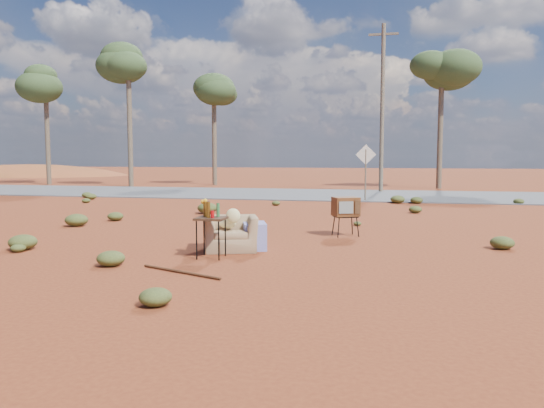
# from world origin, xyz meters

# --- Properties ---
(ground) EXTENTS (140.00, 140.00, 0.00)m
(ground) POSITION_xyz_m (0.00, 0.00, 0.00)
(ground) COLOR brown
(ground) RESTS_ON ground
(highway) EXTENTS (140.00, 7.00, 0.04)m
(highway) POSITION_xyz_m (0.00, 15.00, 0.02)
(highway) COLOR #565659
(highway) RESTS_ON ground
(dirt_mound) EXTENTS (26.00, 18.00, 2.00)m
(dirt_mound) POSITION_xyz_m (-30.00, 34.00, 0.00)
(dirt_mound) COLOR #964124
(dirt_mound) RESTS_ON ground
(armchair) EXTENTS (1.26, 1.06, 0.86)m
(armchair) POSITION_xyz_m (-0.37, 0.62, 0.40)
(armchair) COLOR #8D6E4D
(armchair) RESTS_ON ground
(tv_unit) EXTENTS (0.66, 0.60, 0.85)m
(tv_unit) POSITION_xyz_m (1.49, 2.80, 0.63)
(tv_unit) COLOR black
(tv_unit) RESTS_ON ground
(side_table) EXTENTS (0.50, 0.50, 0.99)m
(side_table) POSITION_xyz_m (-0.59, -0.17, 0.72)
(side_table) COLOR #3C2416
(side_table) RESTS_ON ground
(rusty_bar) EXTENTS (1.46, 0.65, 0.04)m
(rusty_bar) POSITION_xyz_m (-0.61, -1.45, 0.02)
(rusty_bar) COLOR #472513
(rusty_bar) RESTS_ON ground
(road_sign) EXTENTS (0.78, 0.06, 2.19)m
(road_sign) POSITION_xyz_m (1.50, 12.00, 1.50)
(road_sign) COLOR brown
(road_sign) RESTS_ON ground
(eucalyptus_far_left) EXTENTS (3.20, 3.20, 7.10)m
(eucalyptus_far_left) POSITION_xyz_m (-18.00, 20.00, 5.94)
(eucalyptus_far_left) COLOR brown
(eucalyptus_far_left) RESTS_ON ground
(eucalyptus_left) EXTENTS (3.20, 3.20, 8.10)m
(eucalyptus_left) POSITION_xyz_m (-12.00, 19.00, 6.92)
(eucalyptus_left) COLOR brown
(eucalyptus_left) RESTS_ON ground
(eucalyptus_near_left) EXTENTS (3.20, 3.20, 6.60)m
(eucalyptus_near_left) POSITION_xyz_m (-8.00, 22.00, 5.45)
(eucalyptus_near_left) COLOR brown
(eucalyptus_near_left) RESTS_ON ground
(eucalyptus_center) EXTENTS (3.20, 3.20, 7.60)m
(eucalyptus_center) POSITION_xyz_m (5.00, 21.00, 6.43)
(eucalyptus_center) COLOR brown
(eucalyptus_center) RESTS_ON ground
(utility_pole_center) EXTENTS (1.40, 0.20, 8.00)m
(utility_pole_center) POSITION_xyz_m (2.00, 17.50, 4.15)
(utility_pole_center) COLOR brown
(utility_pole_center) RESTS_ON ground
(scrub_patch) EXTENTS (17.49, 8.07, 0.33)m
(scrub_patch) POSITION_xyz_m (-0.82, 4.41, 0.14)
(scrub_patch) COLOR #4E5625
(scrub_patch) RESTS_ON ground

